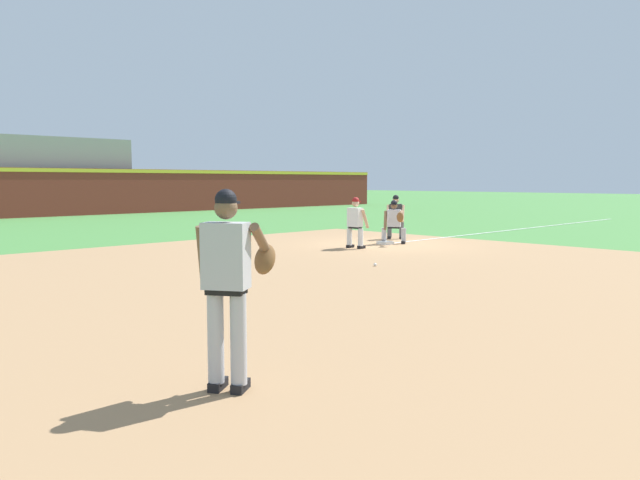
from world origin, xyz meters
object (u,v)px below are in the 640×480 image
object	(u,v)px
first_baseman	(394,220)
baserunner	(355,221)
umpire	(396,215)
baseball	(375,265)
first_base_bag	(385,243)
pitcher	(229,277)

from	to	relation	value
first_baseman	baserunner	size ratio (longest dim) A/B	0.92
umpire	baseball	bearing A→B (deg)	-145.20
first_baseman	baserunner	xyz separation A→B (m)	(-1.78, -0.02, 0.06)
baseball	first_baseman	distance (m)	5.15
baserunner	umpire	world-z (taller)	same
first_base_bag	pitcher	xyz separation A→B (m)	(-11.27, -7.47, 1.01)
baserunner	umpire	distance (m)	3.27
first_base_bag	baserunner	distance (m)	1.67
pitcher	first_baseman	xyz separation A→B (m)	(11.57, 7.37, -0.33)
baseball	first_baseman	world-z (taller)	first_baseman
first_base_bag	umpire	size ratio (longest dim) A/B	0.26
first_base_bag	first_baseman	xyz separation A→B (m)	(0.30, -0.11, 0.69)
first_base_bag	pitcher	size ratio (longest dim) A/B	0.20
umpire	baserunner	bearing A→B (deg)	-161.77
first_base_bag	umpire	bearing A→B (deg)	29.00
baseball	baserunner	world-z (taller)	baserunner
first_base_bag	baseball	world-z (taller)	first_base_bag
first_base_bag	baseball	size ratio (longest dim) A/B	5.14
pitcher	baseball	bearing A→B (deg)	31.59
pitcher	baserunner	size ratio (longest dim) A/B	1.27
first_base_bag	first_baseman	distance (m)	0.76
umpire	first_base_bag	bearing A→B (deg)	-151.00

